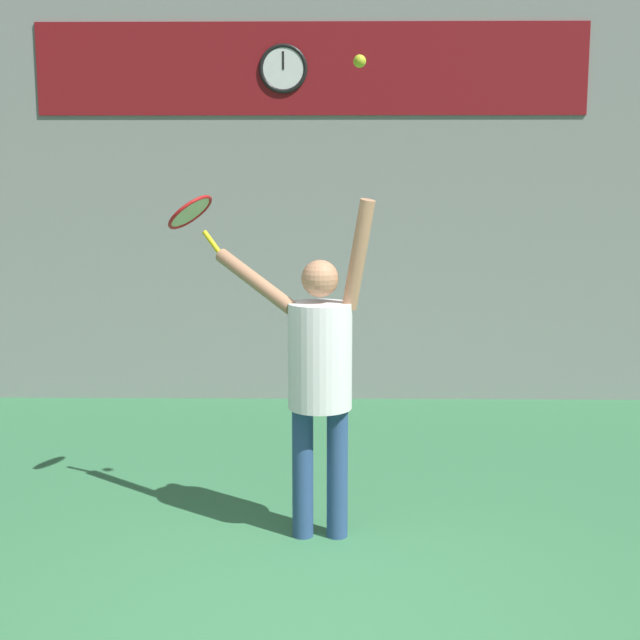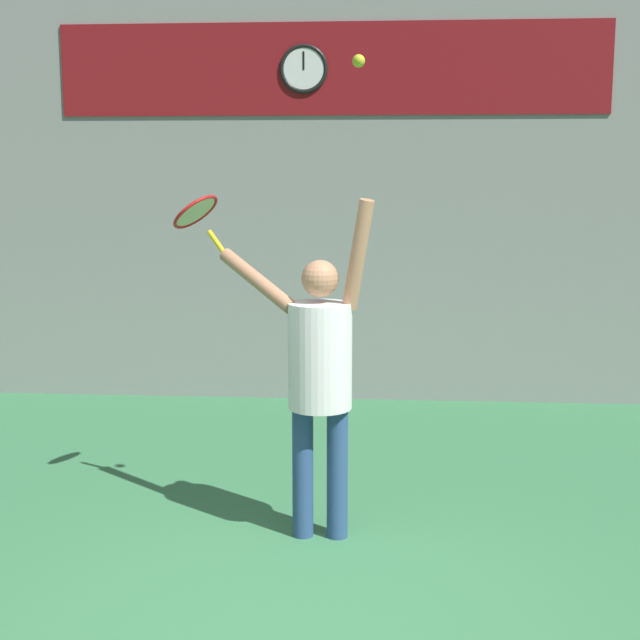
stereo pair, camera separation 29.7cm
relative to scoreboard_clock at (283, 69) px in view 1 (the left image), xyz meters
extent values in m
cube|color=gray|center=(0.26, 0.08, -0.71)|extent=(18.00, 0.10, 5.00)
cube|color=maroon|center=(0.26, 0.02, 0.00)|extent=(5.21, 0.02, 0.86)
cylinder|color=white|center=(0.00, 0.00, 0.00)|extent=(0.42, 0.02, 0.42)
torus|color=black|center=(0.00, 0.00, 0.00)|extent=(0.46, 0.04, 0.46)
cube|color=black|center=(0.00, -0.01, 0.07)|extent=(0.02, 0.01, 0.17)
cylinder|color=#2D4C7F|center=(0.29, -3.39, -2.80)|extent=(0.13, 0.13, 0.82)
cylinder|color=#2D4C7F|center=(0.50, -3.39, -2.80)|extent=(0.13, 0.13, 0.82)
cylinder|color=white|center=(0.40, -3.39, -2.06)|extent=(0.39, 0.39, 0.65)
sphere|color=tan|center=(0.40, -3.39, -1.59)|extent=(0.22, 0.22, 0.22)
cylinder|color=tan|center=(0.62, -3.44, -1.45)|extent=(0.23, 0.21, 0.66)
cylinder|color=tan|center=(-0.01, -3.21, -1.63)|extent=(0.55, 0.47, 0.36)
cylinder|color=yellow|center=(-0.29, -2.99, -1.41)|extent=(0.15, 0.09, 0.17)
torus|color=red|center=(-0.44, -2.93, -1.22)|extent=(0.38, 0.41, 0.23)
cylinder|color=beige|center=(-0.44, -2.93, -1.22)|extent=(0.32, 0.35, 0.19)
sphere|color=#CCDB2D|center=(0.62, -3.49, -0.35)|extent=(0.07, 0.07, 0.07)
camera|label=1|loc=(0.47, -8.65, -0.98)|focal=50.00mm
camera|label=2|loc=(0.77, -8.64, -0.98)|focal=50.00mm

